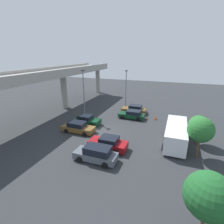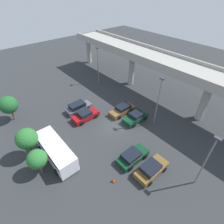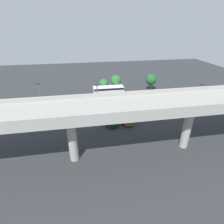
{
  "view_description": "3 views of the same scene",
  "coord_description": "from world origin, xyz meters",
  "px_view_note": "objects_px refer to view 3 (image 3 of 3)",
  "views": [
    {
      "loc": [
        -21.64,
        -9.37,
        10.92
      ],
      "look_at": [
        2.4,
        -0.32,
        2.32
      ],
      "focal_mm": 28.0,
      "sensor_mm": 36.0,
      "label": 1
    },
    {
      "loc": [
        16.13,
        -13.96,
        19.48
      ],
      "look_at": [
        -0.95,
        0.67,
        1.93
      ],
      "focal_mm": 28.0,
      "sensor_mm": 36.0,
      "label": 2
    },
    {
      "loc": [
        6.32,
        31.77,
        17.04
      ],
      "look_at": [
        1.11,
        2.12,
        1.47
      ],
      "focal_mm": 28.0,
      "sensor_mm": 36.0,
      "label": 3
    }
  ],
  "objects_px": {
    "parked_car_2": "(127,118)",
    "parked_car_4": "(82,108)",
    "lamp_post_near_aisle": "(199,102)",
    "tree_front_left": "(151,80)",
    "lamp_post_by_overpass": "(41,100)",
    "tree_front_right": "(104,83)",
    "parked_car_1": "(133,104)",
    "parked_car_3": "(111,120)",
    "tree_front_centre": "(116,80)",
    "shuttle_bus": "(108,90)",
    "parked_car_5": "(68,109)",
    "lamp_post_mid_lot": "(98,104)",
    "parked_car_0": "(145,103)",
    "traffic_cone": "(78,102)"
  },
  "relations": [
    {
      "from": "lamp_post_by_overpass",
      "to": "lamp_post_mid_lot",
      "type": "bearing_deg",
      "value": 154.94
    },
    {
      "from": "lamp_post_near_aisle",
      "to": "tree_front_left",
      "type": "height_order",
      "value": "lamp_post_near_aisle"
    },
    {
      "from": "parked_car_1",
      "to": "lamp_post_mid_lot",
      "type": "relative_size",
      "value": 0.55
    },
    {
      "from": "parked_car_2",
      "to": "lamp_post_mid_lot",
      "type": "height_order",
      "value": "lamp_post_mid_lot"
    },
    {
      "from": "lamp_post_mid_lot",
      "to": "parked_car_5",
      "type": "bearing_deg",
      "value": -53.47
    },
    {
      "from": "parked_car_2",
      "to": "lamp_post_mid_lot",
      "type": "distance_m",
      "value": 7.24
    },
    {
      "from": "traffic_cone",
      "to": "tree_front_centre",
      "type": "bearing_deg",
      "value": -150.14
    },
    {
      "from": "lamp_post_near_aisle",
      "to": "tree_front_left",
      "type": "bearing_deg",
      "value": -86.53
    },
    {
      "from": "lamp_post_by_overpass",
      "to": "tree_front_right",
      "type": "xyz_separation_m",
      "value": [
        -13.21,
        -13.23,
        -1.94
      ]
    },
    {
      "from": "parked_car_2",
      "to": "parked_car_5",
      "type": "bearing_deg",
      "value": 63.3
    },
    {
      "from": "parked_car_1",
      "to": "parked_car_4",
      "type": "relative_size",
      "value": 1.02
    },
    {
      "from": "shuttle_bus",
      "to": "tree_front_centre",
      "type": "xyz_separation_m",
      "value": [
        -2.41,
        -2.35,
        1.77
      ]
    },
    {
      "from": "shuttle_bus",
      "to": "lamp_post_near_aisle",
      "type": "bearing_deg",
      "value": -52.26
    },
    {
      "from": "parked_car_3",
      "to": "shuttle_bus",
      "type": "distance_m",
      "value": 13.73
    },
    {
      "from": "parked_car_3",
      "to": "parked_car_4",
      "type": "relative_size",
      "value": 0.95
    },
    {
      "from": "parked_car_2",
      "to": "lamp_post_by_overpass",
      "type": "bearing_deg",
      "value": 80.2
    },
    {
      "from": "tree_front_centre",
      "to": "parked_car_5",
      "type": "bearing_deg",
      "value": 39.64
    },
    {
      "from": "parked_car_4",
      "to": "parked_car_3",
      "type": "bearing_deg",
      "value": 40.46
    },
    {
      "from": "parked_car_3",
      "to": "parked_car_5",
      "type": "relative_size",
      "value": 0.94
    },
    {
      "from": "parked_car_2",
      "to": "tree_front_left",
      "type": "relative_size",
      "value": 1.07
    },
    {
      "from": "parked_car_1",
      "to": "parked_car_3",
      "type": "xyz_separation_m",
      "value": [
        5.91,
        6.13,
        0.0
      ]
    },
    {
      "from": "lamp_post_mid_lot",
      "to": "shuttle_bus",
      "type": "bearing_deg",
      "value": -105.22
    },
    {
      "from": "lamp_post_mid_lot",
      "to": "lamp_post_by_overpass",
      "type": "bearing_deg",
      "value": -25.06
    },
    {
      "from": "parked_car_3",
      "to": "traffic_cone",
      "type": "bearing_deg",
      "value": 30.84
    },
    {
      "from": "tree_front_centre",
      "to": "shuttle_bus",
      "type": "bearing_deg",
      "value": 44.27
    },
    {
      "from": "parked_car_2",
      "to": "parked_car_4",
      "type": "distance_m",
      "value": 10.25
    },
    {
      "from": "parked_car_0",
      "to": "lamp_post_mid_lot",
      "type": "distance_m",
      "value": 14.12
    },
    {
      "from": "lamp_post_by_overpass",
      "to": "tree_front_left",
      "type": "distance_m",
      "value": 29.04
    },
    {
      "from": "parked_car_1",
      "to": "lamp_post_by_overpass",
      "type": "bearing_deg",
      "value": -80.0
    },
    {
      "from": "parked_car_5",
      "to": "tree_front_centre",
      "type": "xyz_separation_m",
      "value": [
        -12.2,
        -10.11,
        2.51
      ]
    },
    {
      "from": "parked_car_4",
      "to": "parked_car_2",
      "type": "bearing_deg",
      "value": 54.24
    },
    {
      "from": "parked_car_0",
      "to": "parked_car_2",
      "type": "relative_size",
      "value": 0.96
    },
    {
      "from": "parked_car_4",
      "to": "tree_front_centre",
      "type": "xyz_separation_m",
      "value": [
        -9.32,
        -9.75,
        2.56
      ]
    },
    {
      "from": "tree_front_centre",
      "to": "traffic_cone",
      "type": "bearing_deg",
      "value": 29.86
    },
    {
      "from": "shuttle_bus",
      "to": "tree_front_centre",
      "type": "bearing_deg",
      "value": 44.27
    },
    {
      "from": "parked_car_1",
      "to": "parked_car_3",
      "type": "bearing_deg",
      "value": -43.97
    },
    {
      "from": "parked_car_3",
      "to": "tree_front_centre",
      "type": "relative_size",
      "value": 0.93
    },
    {
      "from": "lamp_post_mid_lot",
      "to": "tree_front_left",
      "type": "xyz_separation_m",
      "value": [
        -16.22,
        -17.27,
        -1.83
      ]
    },
    {
      "from": "parked_car_3",
      "to": "traffic_cone",
      "type": "relative_size",
      "value": 6.15
    },
    {
      "from": "tree_front_left",
      "to": "traffic_cone",
      "type": "bearing_deg",
      "value": 15.25
    },
    {
      "from": "lamp_post_near_aisle",
      "to": "tree_front_right",
      "type": "relative_size",
      "value": 2.13
    },
    {
      "from": "parked_car_2",
      "to": "lamp_post_by_overpass",
      "type": "relative_size",
      "value": 0.63
    },
    {
      "from": "tree_front_centre",
      "to": "tree_front_right",
      "type": "relative_size",
      "value": 1.24
    },
    {
      "from": "parked_car_2",
      "to": "parked_car_3",
      "type": "bearing_deg",
      "value": 94.28
    },
    {
      "from": "parked_car_1",
      "to": "tree_front_centre",
      "type": "height_order",
      "value": "tree_front_centre"
    },
    {
      "from": "shuttle_bus",
      "to": "lamp_post_by_overpass",
      "type": "distance_m",
      "value": 17.93
    },
    {
      "from": "lamp_post_mid_lot",
      "to": "parked_car_4",
      "type": "bearing_deg",
      "value": -71.0
    },
    {
      "from": "tree_front_right",
      "to": "parked_car_1",
      "type": "bearing_deg",
      "value": 117.27
    },
    {
      "from": "tree_front_right",
      "to": "traffic_cone",
      "type": "xyz_separation_m",
      "value": [
        6.84,
        5.95,
        -2.24
      ]
    },
    {
      "from": "parked_car_5",
      "to": "parked_car_4",
      "type": "bearing_deg",
      "value": 97.08
    }
  ]
}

